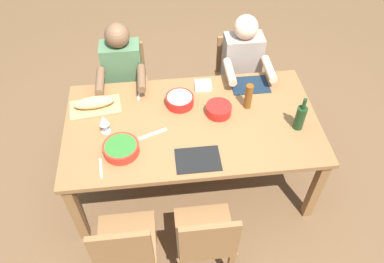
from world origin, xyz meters
The scene contains 22 objects.
ground_plane centered at (0.00, 0.00, 0.00)m, with size 8.00×8.00×0.00m, color brown.
dining_table centered at (0.00, 0.00, 0.67)m, with size 1.97×1.07×0.74m.
chair_near_center centered at (0.00, -0.86, 0.48)m, with size 0.40×0.40×0.85m.
chair_near_left centered at (-0.54, -0.86, 0.48)m, with size 0.40×0.40×0.85m.
chair_far_left centered at (-0.54, 0.86, 0.48)m, with size 0.40×0.40×0.85m.
diner_far_left centered at (-0.54, 0.67, 0.70)m, with size 0.41×0.53×1.20m.
chair_far_right centered at (0.54, 0.86, 0.48)m, with size 0.40×0.40×0.85m.
diner_far_right centered at (0.54, 0.67, 0.70)m, with size 0.41×0.53×1.20m.
serving_bowl_fruit centered at (0.22, 0.07, 0.79)m, with size 0.20×0.20×0.08m.
serving_bowl_greens centered at (-0.54, -0.24, 0.78)m, with size 0.26×0.26×0.07m.
serving_bowl_pasta centered at (-0.08, 0.21, 0.79)m, with size 0.23×0.23×0.08m.
cutting_board centered at (-0.75, 0.24, 0.75)m, with size 0.40×0.22×0.02m, color tan.
bread_loaf centered at (-0.75, 0.24, 0.81)m, with size 0.32×0.11×0.09m, color tan.
wine_bottle centered at (0.80, -0.15, 0.85)m, with size 0.08×0.08×0.29m.
beer_bottle centered at (0.46, 0.12, 0.85)m, with size 0.06×0.06×0.22m, color brown.
wine_glass centered at (-0.66, -0.03, 0.86)m, with size 0.08×0.08×0.17m.
placemat_near_center centered at (0.00, -0.38, 0.74)m, with size 0.32×0.23×0.01m, color black.
fork_near_left centered at (-0.68, -0.38, 0.74)m, with size 0.02×0.17×0.01m, color silver.
fork_far_left centered at (-0.40, 0.38, 0.74)m, with size 0.02×0.17×0.01m, color silver.
placemat_far_right centered at (0.54, 0.38, 0.74)m, with size 0.32×0.23×0.01m, color #142333.
carving_knife centered at (-0.31, -0.10, 0.74)m, with size 0.23×0.02×0.01m, color silver.
napkin_stack centered at (0.14, 0.41, 0.75)m, with size 0.14×0.14×0.02m, color white.
Camera 1 is at (-0.23, -2.00, 2.84)m, focal length 35.09 mm.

